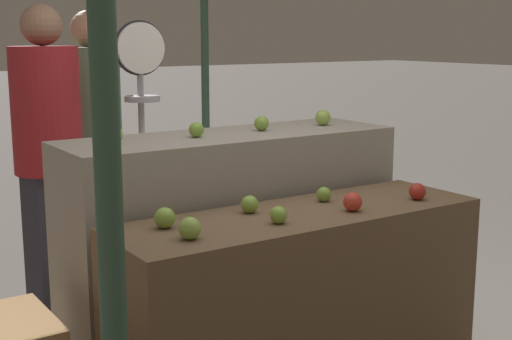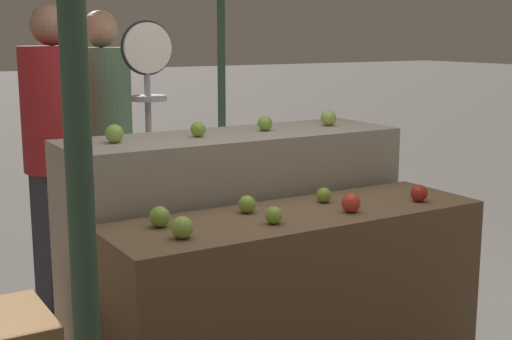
# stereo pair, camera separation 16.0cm
# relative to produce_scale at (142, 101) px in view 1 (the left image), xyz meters

# --- Properties ---
(display_counter_front) EXTENTS (1.77, 0.55, 0.84)m
(display_counter_front) POSITION_rel_produce_scale_xyz_m (0.19, -1.24, -0.83)
(display_counter_front) COLOR brown
(display_counter_front) RESTS_ON ground_plane
(display_counter_back) EXTENTS (1.77, 0.55, 1.12)m
(display_counter_back) POSITION_rel_produce_scale_xyz_m (0.19, -0.64, -0.69)
(display_counter_back) COLOR gray
(display_counter_back) RESTS_ON ground_plane
(apple_front_0) EXTENTS (0.09, 0.09, 0.09)m
(apple_front_0) POSITION_rel_produce_scale_xyz_m (-0.43, -1.34, -0.37)
(apple_front_0) COLOR #8EB247
(apple_front_0) RESTS_ON display_counter_front
(apple_front_1) EXTENTS (0.08, 0.08, 0.08)m
(apple_front_1) POSITION_rel_produce_scale_xyz_m (-0.00, -1.34, -0.38)
(apple_front_1) COLOR #84AD3D
(apple_front_1) RESTS_ON display_counter_front
(apple_front_2) EXTENTS (0.09, 0.09, 0.09)m
(apple_front_2) POSITION_rel_produce_scale_xyz_m (0.40, -1.36, -0.37)
(apple_front_2) COLOR red
(apple_front_2) RESTS_ON display_counter_front
(apple_front_3) EXTENTS (0.08, 0.08, 0.08)m
(apple_front_3) POSITION_rel_produce_scale_xyz_m (0.81, -1.36, -0.37)
(apple_front_3) COLOR #AD281E
(apple_front_3) RESTS_ON display_counter_front
(apple_front_4) EXTENTS (0.09, 0.09, 0.09)m
(apple_front_4) POSITION_rel_produce_scale_xyz_m (-0.44, -1.14, -0.37)
(apple_front_4) COLOR #84AD3D
(apple_front_4) RESTS_ON display_counter_front
(apple_front_5) EXTENTS (0.08, 0.08, 0.08)m
(apple_front_5) POSITION_rel_produce_scale_xyz_m (-0.01, -1.12, -0.37)
(apple_front_5) COLOR #84AD3D
(apple_front_5) RESTS_ON display_counter_front
(apple_front_6) EXTENTS (0.07, 0.07, 0.07)m
(apple_front_6) POSITION_rel_produce_scale_xyz_m (0.41, -1.14, -0.38)
(apple_front_6) COLOR #7AA338
(apple_front_6) RESTS_ON display_counter_front
(apple_back_0) EXTENTS (0.09, 0.09, 0.09)m
(apple_back_0) POSITION_rel_produce_scale_xyz_m (-0.43, -0.63, -0.08)
(apple_back_0) COLOR #8EB247
(apple_back_0) RESTS_ON display_counter_back
(apple_back_1) EXTENTS (0.08, 0.08, 0.08)m
(apple_back_1) POSITION_rel_produce_scale_xyz_m (-0.01, -0.65, -0.09)
(apple_back_1) COLOR #7AA338
(apple_back_1) RESTS_ON display_counter_back
(apple_back_2) EXTENTS (0.08, 0.08, 0.08)m
(apple_back_2) POSITION_rel_produce_scale_xyz_m (0.39, -0.63, -0.09)
(apple_back_2) COLOR #7AA338
(apple_back_2) RESTS_ON display_counter_back
(apple_back_3) EXTENTS (0.09, 0.09, 0.09)m
(apple_back_3) POSITION_rel_produce_scale_xyz_m (0.80, -0.63, -0.08)
(apple_back_3) COLOR #8EB247
(apple_back_3) RESTS_ON display_counter_back
(produce_scale) EXTENTS (0.31, 0.20, 1.70)m
(produce_scale) POSITION_rel_produce_scale_xyz_m (0.00, 0.00, 0.00)
(produce_scale) COLOR #99999E
(produce_scale) RESTS_ON ground_plane
(person_vendor_at_scale) EXTENTS (0.49, 0.49, 1.79)m
(person_vendor_at_scale) POSITION_rel_produce_scale_xyz_m (-0.44, 0.34, -0.22)
(person_vendor_at_scale) COLOR #2D2D38
(person_vendor_at_scale) RESTS_ON ground_plane
(person_customer_left) EXTENTS (0.38, 0.38, 1.77)m
(person_customer_left) POSITION_rel_produce_scale_xyz_m (-0.04, 0.66, -0.23)
(person_customer_left) COLOR #2D2D38
(person_customer_left) RESTS_ON ground_plane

